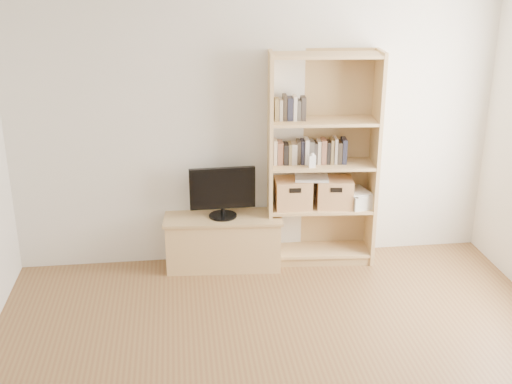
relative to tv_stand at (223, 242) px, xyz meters
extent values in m
cube|color=silver|center=(0.33, 0.20, 1.06)|extent=(4.50, 0.02, 2.60)
cube|color=white|center=(0.33, -2.30, 2.36)|extent=(4.50, 5.00, 0.01)
cube|color=tan|center=(0.00, 0.00, 0.00)|extent=(1.08, 0.47, 0.48)
cube|color=tan|center=(0.93, 0.02, 0.77)|extent=(1.03, 0.43, 2.02)
cube|color=black|center=(0.00, 0.00, 0.50)|extent=(0.61, 0.07, 0.48)
cube|color=#B4A290|center=(0.94, 0.04, 0.86)|extent=(0.85, 0.24, 0.23)
cube|color=#B4A290|center=(0.71, 0.06, 1.26)|extent=(0.41, 0.17, 0.21)
cube|color=white|center=(0.81, -0.08, 0.80)|extent=(0.06, 0.04, 0.11)
cube|color=#AF844F|center=(0.67, 0.03, 0.45)|extent=(0.34, 0.28, 0.27)
cube|color=#AF844F|center=(1.06, 0.00, 0.45)|extent=(0.36, 0.31, 0.27)
cube|color=silver|center=(0.84, 0.02, 0.60)|extent=(0.34, 0.26, 0.02)
cube|color=beige|center=(1.28, -0.01, 0.38)|extent=(0.26, 0.32, 0.13)
camera|label=1|loc=(-0.38, -5.51, 2.58)|focal=45.00mm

